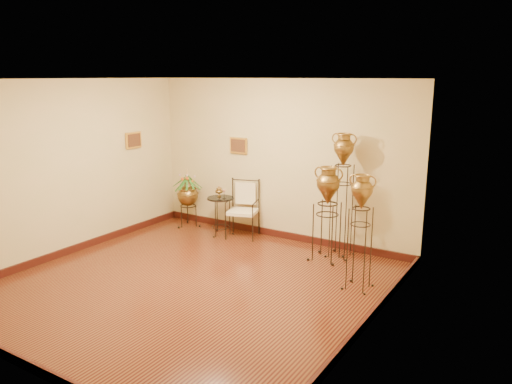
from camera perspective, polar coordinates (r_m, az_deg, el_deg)
The scene contains 8 objects.
ground at distance 7.13m, azimuth -7.37°, elevation -10.44°, with size 5.00×5.00×0.00m, color brown.
room_shell at distance 6.64m, azimuth -7.81°, elevation 3.42°, with size 5.02×5.02×2.81m.
amphora_tall at distance 7.94m, azimuth 9.79°, elevation -0.26°, with size 0.51×0.51×2.01m.
amphora_mid at distance 6.82m, azimuth 11.81°, elevation -4.44°, with size 0.40×0.40×1.61m.
amphora_short at distance 7.84m, azimuth 8.14°, elevation -2.42°, with size 0.57×0.57×1.51m.
planter_urn at distance 9.61m, azimuth -7.81°, elevation -0.11°, with size 0.78×0.78×1.17m.
armchair at distance 8.92m, azimuth -1.56°, elevation -2.00°, with size 0.70×0.68×1.02m.
side_table at distance 9.10m, azimuth -4.05°, elevation -2.66°, with size 0.51×0.51×0.88m.
Camera 1 is at (4.19, -5.02, 2.85)m, focal length 35.00 mm.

